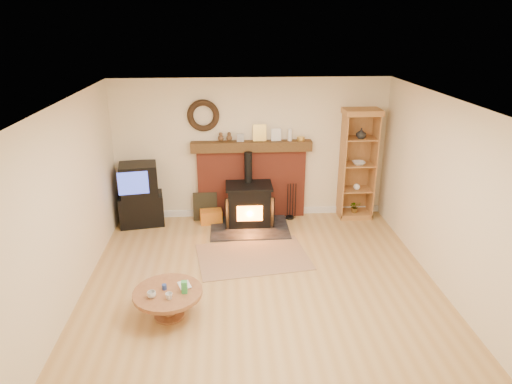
{
  "coord_description": "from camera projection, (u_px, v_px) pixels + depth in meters",
  "views": [
    {
      "loc": [
        -0.45,
        -5.37,
        3.55
      ],
      "look_at": [
        -0.03,
        1.0,
        1.13
      ],
      "focal_mm": 32.0,
      "sensor_mm": 36.0,
      "label": 1
    }
  ],
  "objects": [
    {
      "name": "area_rug",
      "position": [
        253.0,
        257.0,
        7.26
      ],
      "size": [
        1.87,
        1.42,
        0.01
      ],
      "primitive_type": "cube",
      "rotation": [
        0.0,
        0.0,
        0.14
      ],
      "color": "brown",
      "rests_on": "ground"
    },
    {
      "name": "room_shell",
      "position": [
        261.0,
        174.0,
        5.77
      ],
      "size": [
        5.02,
        5.52,
        2.61
      ],
      "color": "beige",
      "rests_on": "ground"
    },
    {
      "name": "wood_stove",
      "position": [
        249.0,
        206.0,
        8.28
      ],
      "size": [
        1.4,
        1.0,
        1.33
      ],
      "color": "black",
      "rests_on": "ground"
    },
    {
      "name": "fire_tools",
      "position": [
        290.0,
        211.0,
        8.62
      ],
      "size": [
        0.19,
        0.16,
        0.7
      ],
      "color": "black",
      "rests_on": "ground"
    },
    {
      "name": "leaning_painting",
      "position": [
        205.0,
        206.0,
        8.53
      ],
      "size": [
        0.45,
        0.12,
        0.53
      ],
      "primitive_type": "cube",
      "rotation": [
        -0.17,
        0.0,
        0.0
      ],
      "color": "black",
      "rests_on": "ground"
    },
    {
      "name": "ground",
      "position": [
        263.0,
        294.0,
        6.3
      ],
      "size": [
        5.5,
        5.5,
        0.0
      ],
      "primitive_type": "plane",
      "color": "#B18549",
      "rests_on": "ground"
    },
    {
      "name": "firelog_box",
      "position": [
        211.0,
        217.0,
        8.44
      ],
      "size": [
        0.42,
        0.29,
        0.25
      ],
      "primitive_type": "cube",
      "rotation": [
        0.0,
        0.0,
        0.11
      ],
      "color": "gold",
      "rests_on": "ground"
    },
    {
      "name": "tv_unit",
      "position": [
        140.0,
        196.0,
        8.28
      ],
      "size": [
        0.86,
        0.66,
        1.15
      ],
      "color": "black",
      "rests_on": "ground"
    },
    {
      "name": "coffee_table",
      "position": [
        168.0,
        296.0,
        5.71
      ],
      "size": [
        0.87,
        0.87,
        0.53
      ],
      "color": "brown",
      "rests_on": "ground"
    },
    {
      "name": "curio_cabinet",
      "position": [
        357.0,
        164.0,
        8.43
      ],
      "size": [
        0.66,
        0.48,
        2.07
      ],
      "color": "#9C6333",
      "rests_on": "ground"
    },
    {
      "name": "chimney_breast",
      "position": [
        252.0,
        176.0,
        8.5
      ],
      "size": [
        2.2,
        0.22,
        1.78
      ],
      "color": "maroon",
      "rests_on": "ground"
    }
  ]
}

